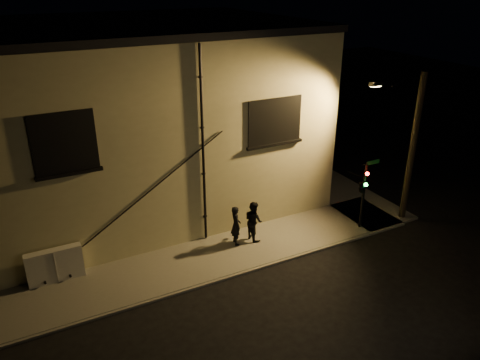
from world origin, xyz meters
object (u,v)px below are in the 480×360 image
traffic_signal (363,186)px  streetlamp_pole (410,145)px  pedestrian_b (254,221)px  utility_cabinet (55,265)px  pedestrian_a (236,225)px

traffic_signal → streetlamp_pole: streetlamp_pole is taller
traffic_signal → pedestrian_b: bearing=162.8°
utility_cabinet → streetlamp_pole: size_ratio=0.29×
utility_cabinet → streetlamp_pole: 15.75m
utility_cabinet → pedestrian_a: (7.23, -0.76, 0.22)m
streetlamp_pole → traffic_signal: bearing=-179.9°
pedestrian_b → streetlamp_pole: (7.22, -1.44, 2.74)m
pedestrian_a → pedestrian_b: 0.86m
utility_cabinet → traffic_signal: traffic_signal is taller
pedestrian_b → traffic_signal: size_ratio=0.56×
traffic_signal → streetlamp_pole: (2.55, 0.01, 1.48)m
utility_cabinet → traffic_signal: (12.76, -2.20, 1.48)m
pedestrian_a → streetlamp_pole: (8.08, -1.43, 2.75)m
utility_cabinet → pedestrian_a: size_ratio=1.15×
traffic_signal → streetlamp_pole: 2.95m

